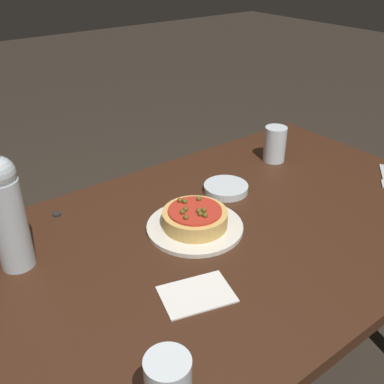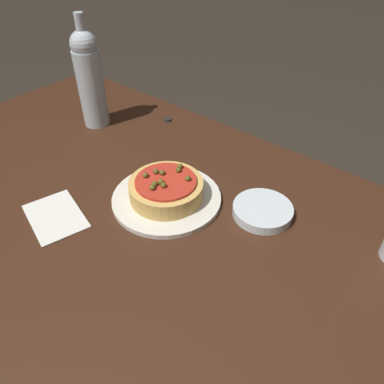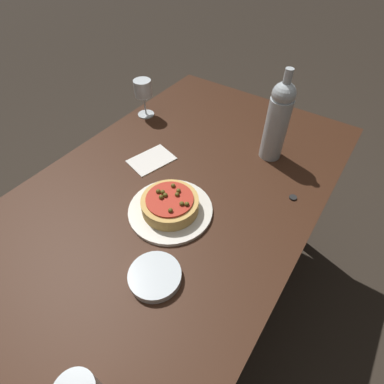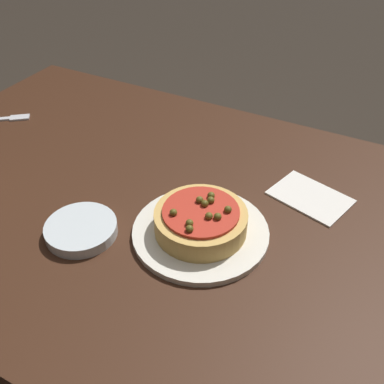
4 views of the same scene
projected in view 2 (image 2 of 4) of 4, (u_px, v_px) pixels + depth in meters
name	position (u px, v px, depth m)	size (l,w,h in m)	color
ground_plane	(166.00, 369.00, 1.34)	(14.00, 14.00, 0.00)	#2D261E
dining_table	(154.00, 237.00, 0.91)	(1.59, 0.87, 0.76)	#381E11
dinner_plate	(168.00, 199.00, 0.88)	(0.26, 0.26, 0.01)	silver
pizza	(167.00, 189.00, 0.86)	(0.17, 0.17, 0.06)	tan
wine_bottle	(90.00, 77.00, 1.08)	(0.08, 0.08, 0.32)	#B2BCC1
side_bowl	(263.00, 211.00, 0.84)	(0.14, 0.14, 0.02)	silver
paper_napkin	(55.00, 216.00, 0.84)	(0.18, 0.15, 0.00)	silver
bottle_cap	(167.00, 120.00, 1.19)	(0.02, 0.02, 0.01)	black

